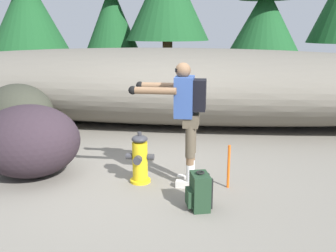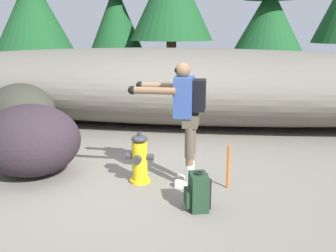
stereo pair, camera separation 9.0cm
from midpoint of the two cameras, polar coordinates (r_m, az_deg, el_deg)
ground_plane at (r=5.60m, az=-5.58°, el=-7.99°), size 56.00×56.00×0.04m
dirt_embankment at (r=8.78m, az=-0.39°, el=6.06°), size 16.45×3.20×1.69m
fire_hydrant at (r=5.35m, az=-4.68°, el=-4.99°), size 0.39×0.34×0.73m
utility_worker at (r=5.06m, az=2.05°, el=2.58°), size 0.98×0.55×1.68m
spare_backpack at (r=4.62m, az=4.14°, el=-9.75°), size 0.34×0.34×0.47m
boulder_large at (r=5.93m, az=-20.36°, el=-2.05°), size 1.85×1.78×1.04m
boulder_mid at (r=7.76m, az=-21.59°, el=1.80°), size 1.95×1.91×1.11m
pine_tree_left at (r=13.88m, az=-8.61°, el=17.05°), size 2.11×2.11×5.31m
pine_tree_right at (r=12.28m, az=14.09°, el=16.30°), size 2.52×2.52×4.86m
survey_stake at (r=5.22m, az=8.53°, el=-6.00°), size 0.04×0.04×0.60m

